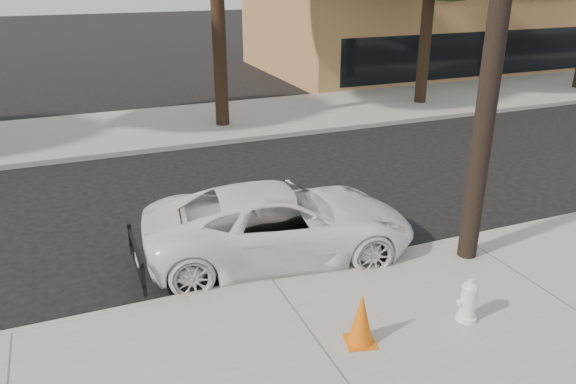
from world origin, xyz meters
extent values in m
plane|color=black|center=(0.00, 0.00, 0.00)|extent=(120.00, 120.00, 0.00)
cube|color=gray|center=(0.00, -4.30, 0.07)|extent=(90.00, 4.40, 0.15)
cube|color=gray|center=(0.00, 8.50, 0.07)|extent=(90.00, 5.00, 0.15)
cube|color=#9E9B93|center=(0.00, -2.10, 0.07)|extent=(90.00, 0.12, 0.16)
cube|color=#A87A46|center=(16.00, 16.00, 2.00)|extent=(18.00, 10.00, 4.00)
cylinder|color=black|center=(2.00, 7.80, 2.53)|extent=(0.44, 0.44, 4.75)
cylinder|color=black|center=(10.00, 8.10, 2.35)|extent=(0.44, 0.44, 4.40)
imported|color=white|center=(0.53, -1.20, 0.68)|extent=(5.19, 2.93, 1.37)
cylinder|color=white|center=(2.28, -4.34, 0.18)|extent=(0.31, 0.31, 0.06)
cylinder|color=white|center=(2.28, -4.34, 0.41)|extent=(0.23, 0.23, 0.53)
ellipsoid|color=white|center=(2.28, -4.34, 0.70)|extent=(0.25, 0.25, 0.17)
cylinder|color=white|center=(2.28, -4.34, 0.47)|extent=(0.34, 0.16, 0.11)
cylinder|color=white|center=(2.28, -4.34, 0.47)|extent=(0.16, 0.19, 0.13)
cube|color=#DD610B|center=(0.54, -4.23, 0.16)|extent=(0.49, 0.49, 0.02)
cone|color=#DD610B|center=(0.54, -4.23, 0.55)|extent=(0.44, 0.44, 0.79)
camera|label=1|loc=(-2.85, -9.87, 5.06)|focal=35.00mm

